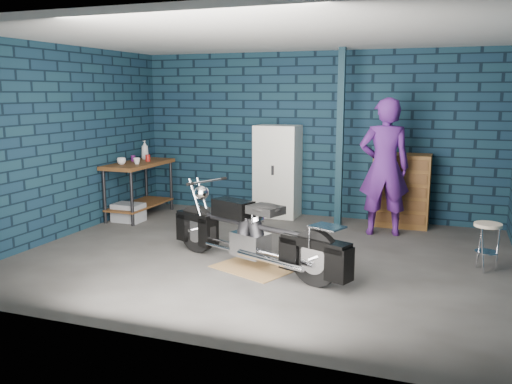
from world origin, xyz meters
TOP-DOWN VIEW (x-y plane):
  - ground at (0.00, 0.00)m, footprint 6.00×6.00m
  - room_walls at (0.00, 0.55)m, footprint 6.02×5.01m
  - support_post at (0.55, 1.95)m, footprint 0.10×0.10m
  - workbench at (-2.68, 1.43)m, footprint 0.60×1.40m
  - drip_mat at (0.05, -0.47)m, footprint 1.07×0.94m
  - motorcycle at (0.05, -0.47)m, footprint 2.27×1.38m
  - person at (1.26, 1.64)m, footprint 0.81×0.63m
  - storage_bin at (-2.66, 1.05)m, footprint 0.47×0.33m
  - locker at (-0.54, 2.23)m, footprint 0.71×0.50m
  - tool_chest at (1.46, 2.23)m, footprint 0.84×0.47m
  - shop_stool at (2.61, 0.36)m, footprint 0.34×0.34m
  - cup_a at (-2.78, 1.09)m, footprint 0.16×0.16m
  - cup_b at (-2.58, 1.22)m, footprint 0.14×0.14m
  - mug_purple at (-2.84, 1.53)m, footprint 0.09×0.09m
  - mug_red at (-2.60, 1.59)m, footprint 0.08×0.08m
  - bottle at (-2.80, 1.83)m, footprint 0.13×0.13m

SIDE VIEW (x-z plane):
  - ground at x=0.00m, z-range 0.00..0.00m
  - drip_mat at x=0.05m, z-range 0.00..0.01m
  - storage_bin at x=-2.66m, z-range 0.00..0.29m
  - shop_stool at x=2.61m, z-range 0.00..0.56m
  - workbench at x=-2.68m, z-range 0.00..0.91m
  - motorcycle at x=0.05m, z-range 0.00..0.97m
  - tool_chest at x=1.46m, z-range 0.00..1.12m
  - locker at x=-0.54m, z-range 0.00..1.51m
  - mug_purple at x=-2.84m, z-range 0.91..1.01m
  - cup_b at x=-2.58m, z-range 0.91..1.01m
  - cup_a at x=-2.78m, z-range 0.91..1.02m
  - mug_red at x=-2.60m, z-range 0.91..1.02m
  - person at x=1.26m, z-range 0.00..1.97m
  - bottle at x=-2.80m, z-range 0.91..1.23m
  - support_post at x=0.55m, z-range 0.00..2.70m
  - room_walls at x=0.00m, z-range 0.55..3.26m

